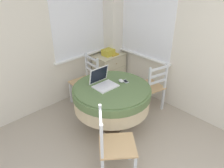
% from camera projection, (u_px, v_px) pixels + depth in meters
% --- Properties ---
extents(corner_room_shell, '(4.42, 4.69, 2.55)m').
position_uv_depth(corner_room_shell, '(117.00, 42.00, 3.14)').
color(corner_room_shell, silver).
rests_on(corner_room_shell, ground_plane).
extents(round_dining_table, '(1.14, 1.14, 0.72)m').
position_uv_depth(round_dining_table, '(112.00, 96.00, 3.19)').
color(round_dining_table, '#4C3D2D').
rests_on(round_dining_table, ground_plane).
extents(laptop, '(0.33, 0.31, 0.26)m').
position_uv_depth(laptop, '(103.00, 82.00, 3.13)').
color(laptop, white).
rests_on(laptop, round_dining_table).
extents(computer_mouse, '(0.06, 0.09, 0.05)m').
position_uv_depth(computer_mouse, '(121.00, 81.00, 3.23)').
color(computer_mouse, white).
rests_on(computer_mouse, round_dining_table).
extents(cell_phone, '(0.09, 0.12, 0.01)m').
position_uv_depth(cell_phone, '(126.00, 81.00, 3.26)').
color(cell_phone, '#B2B7BC').
rests_on(cell_phone, round_dining_table).
extents(dining_chair_near_back_window, '(0.45, 0.43, 0.89)m').
position_uv_depth(dining_chair_near_back_window, '(86.00, 81.00, 3.89)').
color(dining_chair_near_back_window, tan).
rests_on(dining_chair_near_back_window, ground_plane).
extents(dining_chair_near_right_window, '(0.48, 0.50, 0.89)m').
position_uv_depth(dining_chair_near_right_window, '(151.00, 87.00, 3.71)').
color(dining_chair_near_right_window, tan).
rests_on(dining_chair_near_right_window, ground_plane).
extents(dining_chair_camera_near, '(0.58, 0.58, 0.89)m').
position_uv_depth(dining_chair_camera_near, '(113.00, 145.00, 2.52)').
color(dining_chair_camera_near, tan).
rests_on(dining_chair_camera_near, ground_plane).
extents(corner_cabinet, '(0.61, 0.41, 0.71)m').
position_uv_depth(corner_cabinet, '(109.00, 71.00, 4.44)').
color(corner_cabinet, beige).
rests_on(corner_cabinet, ground_plane).
extents(storage_box, '(0.21, 0.19, 0.12)m').
position_uv_depth(storage_box, '(108.00, 52.00, 4.20)').
color(storage_box, gold).
rests_on(storage_box, corner_cabinet).
extents(book_on_cabinet, '(0.16, 0.19, 0.02)m').
position_uv_depth(book_on_cabinet, '(113.00, 54.00, 4.26)').
color(book_on_cabinet, gold).
rests_on(book_on_cabinet, corner_cabinet).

